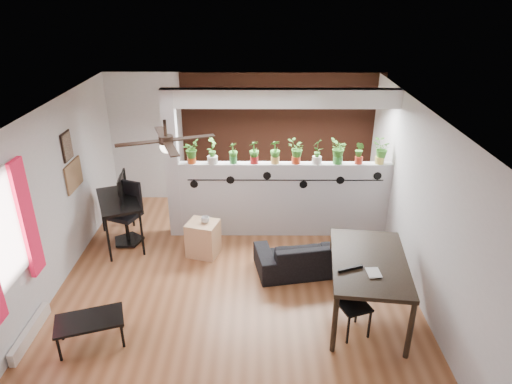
% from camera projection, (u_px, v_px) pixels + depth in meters
% --- Properties ---
extents(room_shell, '(6.30, 7.10, 2.90)m').
position_uv_depth(room_shell, '(234.00, 205.00, 6.34)').
color(room_shell, brown).
rests_on(room_shell, ground).
extents(partition_wall, '(3.60, 0.18, 1.35)m').
position_uv_depth(partition_wall, '(284.00, 199.00, 7.96)').
color(partition_wall, '#BCBCC1').
rests_on(partition_wall, ground).
extents(ceiling_header, '(3.60, 0.18, 0.30)m').
position_uv_depth(ceiling_header, '(287.00, 98.00, 7.22)').
color(ceiling_header, silver).
rests_on(ceiling_header, room_shell).
extents(pier_column, '(0.22, 0.20, 2.60)m').
position_uv_depth(pier_column, '(173.00, 166.00, 7.71)').
color(pier_column, '#BCBCC1').
rests_on(pier_column, ground).
extents(brick_panel, '(3.90, 0.05, 2.60)m').
position_uv_depth(brick_panel, '(281.00, 139.00, 9.04)').
color(brick_panel, '#9D492D').
rests_on(brick_panel, ground).
extents(vine_decal, '(3.31, 0.01, 0.30)m').
position_uv_depth(vine_decal, '(285.00, 180.00, 7.70)').
color(vine_decal, black).
rests_on(vine_decal, partition_wall).
extents(window_assembly, '(0.09, 1.30, 1.55)m').
position_uv_depth(window_assembly, '(3.00, 235.00, 5.17)').
color(window_assembly, white).
rests_on(window_assembly, room_shell).
extents(baseboard_heater, '(0.08, 1.00, 0.18)m').
position_uv_depth(baseboard_heater, '(30.00, 332.00, 5.77)').
color(baseboard_heater, silver).
rests_on(baseboard_heater, ground).
extents(corkboard, '(0.03, 0.60, 0.45)m').
position_uv_depth(corkboard, '(74.00, 175.00, 7.20)').
color(corkboard, brown).
rests_on(corkboard, room_shell).
extents(framed_art, '(0.03, 0.34, 0.44)m').
position_uv_depth(framed_art, '(67.00, 146.00, 6.94)').
color(framed_art, '#8C7259').
rests_on(framed_art, room_shell).
extents(ceiling_fan, '(1.19, 1.19, 0.43)m').
position_uv_depth(ceiling_fan, '(166.00, 142.00, 5.65)').
color(ceiling_fan, black).
rests_on(ceiling_fan, room_shell).
extents(potted_plant_0, '(0.20, 0.23, 0.41)m').
position_uv_depth(potted_plant_0, '(191.00, 151.00, 7.60)').
color(potted_plant_0, '#C54A17').
rests_on(potted_plant_0, partition_wall).
extents(potted_plant_1, '(0.25, 0.29, 0.48)m').
position_uv_depth(potted_plant_1, '(212.00, 149.00, 7.58)').
color(potted_plant_1, silver).
rests_on(potted_plant_1, partition_wall).
extents(potted_plant_2, '(0.22, 0.22, 0.36)m').
position_uv_depth(potted_plant_2, '(233.00, 152.00, 7.60)').
color(potted_plant_2, '#2E7F36').
rests_on(potted_plant_2, partition_wall).
extents(potted_plant_3, '(0.25, 0.24, 0.39)m').
position_uv_depth(potted_plant_3, '(254.00, 151.00, 7.59)').
color(potted_plant_3, '#AF1C1C').
rests_on(potted_plant_3, partition_wall).
extents(potted_plant_4, '(0.25, 0.22, 0.40)m').
position_uv_depth(potted_plant_4, '(275.00, 151.00, 7.59)').
color(potted_plant_4, '#E0AC4F').
rests_on(potted_plant_4, partition_wall).
extents(potted_plant_5, '(0.26, 0.24, 0.41)m').
position_uv_depth(potted_plant_5, '(296.00, 151.00, 7.59)').
color(potted_plant_5, red).
rests_on(potted_plant_5, partition_wall).
extents(potted_plant_6, '(0.28, 0.29, 0.44)m').
position_uv_depth(potted_plant_6, '(317.00, 150.00, 7.58)').
color(potted_plant_6, white).
rests_on(potted_plant_6, partition_wall).
extents(potted_plant_7, '(0.22, 0.26, 0.44)m').
position_uv_depth(potted_plant_7, '(339.00, 150.00, 7.58)').
color(potted_plant_7, green).
rests_on(potted_plant_7, partition_wall).
extents(potted_plant_8, '(0.22, 0.24, 0.38)m').
position_uv_depth(potted_plant_8, '(359.00, 152.00, 7.59)').
color(potted_plant_8, red).
rests_on(potted_plant_8, partition_wall).
extents(potted_plant_9, '(0.26, 0.24, 0.42)m').
position_uv_depth(potted_plant_9, '(381.00, 151.00, 7.58)').
color(potted_plant_9, gold).
rests_on(potted_plant_9, partition_wall).
extents(sofa, '(1.90, 1.02, 0.53)m').
position_uv_depth(sofa, '(317.00, 254.00, 7.12)').
color(sofa, black).
rests_on(sofa, ground).
extents(cube_shelf, '(0.58, 0.54, 0.59)m').
position_uv_depth(cube_shelf, '(203.00, 238.00, 7.49)').
color(cube_shelf, tan).
rests_on(cube_shelf, ground).
extents(cup, '(0.16, 0.16, 0.11)m').
position_uv_depth(cup, '(205.00, 220.00, 7.34)').
color(cup, gray).
rests_on(cup, cube_shelf).
extents(computer_desk, '(1.01, 1.30, 0.84)m').
position_uv_depth(computer_desk, '(118.00, 203.00, 7.63)').
color(computer_desk, black).
rests_on(computer_desk, ground).
extents(monitor, '(0.36, 0.11, 0.20)m').
position_uv_depth(monitor, '(119.00, 190.00, 7.69)').
color(monitor, black).
rests_on(monitor, computer_desk).
extents(office_chair, '(0.58, 0.59, 1.06)m').
position_uv_depth(office_chair, '(128.00, 217.00, 7.80)').
color(office_chair, black).
rests_on(office_chair, ground).
extents(dining_table, '(1.14, 1.68, 0.86)m').
position_uv_depth(dining_table, '(369.00, 266.00, 5.91)').
color(dining_table, black).
rests_on(dining_table, ground).
extents(book, '(0.17, 0.23, 0.02)m').
position_uv_depth(book, '(367.00, 273.00, 5.60)').
color(book, gray).
rests_on(book, dining_table).
extents(folding_chair, '(0.46, 0.46, 0.89)m').
position_uv_depth(folding_chair, '(351.00, 295.00, 5.74)').
color(folding_chair, black).
rests_on(folding_chair, ground).
extents(coffee_table, '(0.91, 0.68, 0.38)m').
position_uv_depth(coffee_table, '(89.00, 322.00, 5.58)').
color(coffee_table, black).
rests_on(coffee_table, ground).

